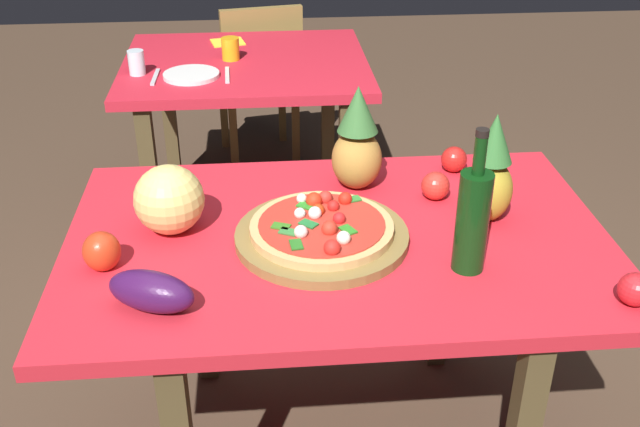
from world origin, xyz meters
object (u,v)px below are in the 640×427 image
object	(u,v)px
display_table	(338,264)
bell_pepper	(102,251)
eggplant	(151,291)
fork_utensil	(155,77)
napkin_folded	(228,42)
drinking_glass_water	(136,63)
knife_utensil	(227,75)
background_table	(247,86)
pizza	(322,226)
tomato_at_corner	(177,183)
pineapple_left	(490,174)
drinking_glass_juice	(230,49)
dinner_plate	(191,75)
pizza_board	(322,237)
wine_bottle	(473,219)
pineapple_right	(357,143)
tomato_by_bottle	(435,186)
melon	(169,200)
tomato_near_board	(635,289)
dining_chair	(260,75)
tomato_beside_pepper	(454,159)

from	to	relation	value
display_table	bell_pepper	bearing A→B (deg)	-169.95
eggplant	fork_utensil	xyz separation A→B (m)	(-0.16, 1.51, -0.04)
napkin_folded	eggplant	bearing A→B (deg)	-93.38
drinking_glass_water	knife_utensil	distance (m)	0.36
napkin_folded	background_table	bearing A→B (deg)	-73.47
pizza	tomato_at_corner	size ratio (longest dim) A/B	5.14
background_table	fork_utensil	size ratio (longest dim) A/B	5.63
pineapple_left	drinking_glass_juice	distance (m)	1.56
dinner_plate	eggplant	bearing A→B (deg)	-89.41
display_table	pizza_board	bearing A→B (deg)	-149.43
wine_bottle	pineapple_right	xyz separation A→B (m)	(-0.21, 0.43, 0.00)
display_table	tomato_at_corner	world-z (taller)	tomato_at_corner
bell_pepper	dinner_plate	size ratio (longest dim) A/B	0.44
background_table	napkin_folded	world-z (taller)	napkin_folded
tomato_by_bottle	bell_pepper	bearing A→B (deg)	-162.37
background_table	drinking_glass_water	bearing A→B (deg)	-162.27
pineapple_left	pineapple_right	world-z (taller)	pineapple_right
pizza_board	melon	xyz separation A→B (m)	(-0.37, 0.09, 0.08)
tomato_near_board	drinking_glass_juice	xyz separation A→B (m)	(-0.90, 1.79, 0.01)
napkin_folded	pizza	bearing A→B (deg)	-80.98
dining_chair	pizza_board	distance (m)	2.14
drinking_glass_water	fork_utensil	bearing A→B (deg)	-33.45
display_table	melon	distance (m)	0.46
drinking_glass_juice	tomato_near_board	bearing A→B (deg)	-63.24
tomato_at_corner	fork_utensil	bearing A→B (deg)	99.60
melon	tomato_beside_pepper	distance (m)	0.84
pizza	napkin_folded	distance (m)	1.74
pineapple_right	melon	xyz separation A→B (m)	(-0.50, -0.20, -0.05)
background_table	tomato_at_corner	xyz separation A→B (m)	(-0.18, -1.17, 0.14)
pizza_board	wine_bottle	size ratio (longest dim) A/B	1.23
tomato_beside_pepper	knife_utensil	distance (m)	1.14
eggplant	tomato_near_board	bearing A→B (deg)	-3.91
pineapple_left	background_table	bearing A→B (deg)	114.53
pineapple_right	knife_utensil	xyz separation A→B (m)	(-0.39, 0.98, -0.13)
pizza_board	dinner_plate	world-z (taller)	pizza_board
pineapple_right	napkin_folded	size ratio (longest dim) A/B	2.13
background_table	tomato_near_board	size ratio (longest dim) A/B	13.56
wine_bottle	dinner_plate	bearing A→B (deg)	117.34
dining_chair	knife_utensil	xyz separation A→B (m)	(-0.13, -0.84, 0.29)
pineapple_right	display_table	bearing A→B (deg)	-106.93
dining_chair	eggplant	size ratio (longest dim) A/B	4.25
tomato_beside_pepper	drinking_glass_water	size ratio (longest dim) A/B	0.78
wine_bottle	napkin_folded	world-z (taller)	wine_bottle
wine_bottle	drinking_glass_water	size ratio (longest dim) A/B	3.64
drinking_glass_juice	tomato_beside_pepper	bearing A→B (deg)	-58.94
tomato_at_corner	dining_chair	bearing A→B (deg)	82.49
dining_chair	napkin_folded	distance (m)	0.51
pizza	knife_utensil	distance (m)	1.29
wine_bottle	drinking_glass_water	xyz separation A→B (m)	(-0.95, 1.46, -0.08)
drinking_glass_juice	dinner_plate	xyz separation A→B (m)	(-0.15, -0.21, -0.04)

